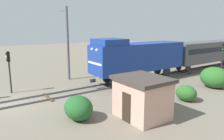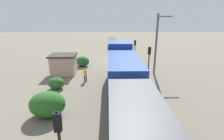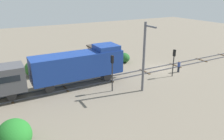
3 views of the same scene
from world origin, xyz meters
name	(u,v)px [view 1 (image 1 of 3)]	position (x,y,z in m)	size (l,w,h in m)	color
ground_plane	(10,105)	(0.00, 0.00, 0.00)	(107.80, 107.80, 0.00)	#756B5B
railway_track	(10,104)	(0.00, 0.00, 0.07)	(2.40, 71.87, 0.16)	#595960
locomotive	(138,56)	(0.00, 13.00, 2.77)	(2.90, 11.60, 4.60)	navy
passenger_car_leading	(208,51)	(0.00, 26.33, 2.52)	(2.84, 14.00, 3.66)	#4C4C51
traffic_signal_near	(9,64)	(-3.20, 0.71, 2.65)	(0.32, 0.34, 3.78)	#262628
traffic_signal_mid	(100,53)	(-3.40, 10.31, 3.01)	(0.32, 0.34, 4.35)	#262628
traffic_signal_far	(223,53)	(3.60, 23.59, 2.74)	(0.32, 0.34, 3.93)	#262628
worker_by_signal	(142,85)	(4.20, 9.92, 1.00)	(0.38, 0.38, 1.70)	#262B38
catenary_mast	(67,42)	(-5.06, 7.14, 4.27)	(1.94, 0.28, 8.06)	#595960
relay_hut	(142,97)	(7.50, 6.86, 1.39)	(3.50, 2.90, 2.74)	#D19E8C
bush_near	(141,56)	(-8.68, 21.43, 1.12)	(3.07, 2.51, 2.23)	#227126
bush_mid	(186,93)	(7.13, 12.03, 0.64)	(1.77, 1.45, 1.29)	#2C6126
bush_far	(215,77)	(6.28, 17.51, 1.03)	(2.84, 2.32, 2.06)	#2B6426
bush_back	(78,108)	(5.46, 3.22, 0.79)	(2.17, 1.78, 1.58)	#215926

